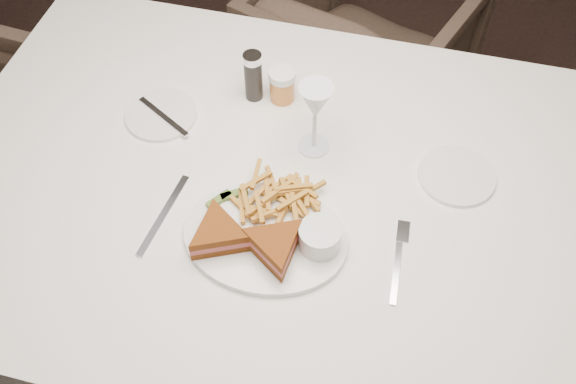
% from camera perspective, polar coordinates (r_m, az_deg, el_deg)
% --- Properties ---
extents(table, '(1.52, 1.03, 0.75)m').
position_cam_1_polar(table, '(1.63, 0.46, -7.57)').
color(table, white).
rests_on(table, ground).
extents(chair_far, '(0.80, 0.78, 0.66)m').
position_cam_1_polar(chair_far, '(2.27, 6.68, 12.65)').
color(chair_far, '#45352A').
rests_on(chair_far, ground).
extents(table_setting, '(0.82, 0.58, 0.18)m').
position_cam_1_polar(table_setting, '(1.26, -1.03, 0.08)').
color(table_setting, white).
rests_on(table_setting, table).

